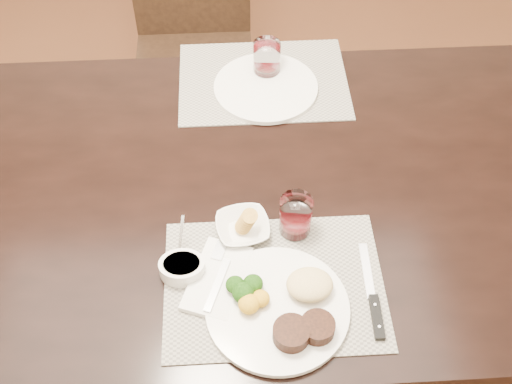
{
  "coord_description": "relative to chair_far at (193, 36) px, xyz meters",
  "views": [
    {
      "loc": [
        0.12,
        -0.98,
        1.91
      ],
      "look_at": [
        0.17,
        -0.07,
        0.82
      ],
      "focal_mm": 45.0,
      "sensor_mm": 36.0,
      "label": 1
    }
  ],
  "objects": [
    {
      "name": "ground_plane",
      "position": [
        0.0,
        -0.93,
        -0.5
      ],
      "size": [
        4.5,
        4.5,
        0.0
      ],
      "primitive_type": "plane",
      "color": "#4E2A19",
      "rests_on": "ground"
    },
    {
      "name": "dining_table",
      "position": [
        0.0,
        -0.93,
        0.16
      ],
      "size": [
        2.0,
        1.0,
        0.75
      ],
      "color": "black",
      "rests_on": "ground"
    },
    {
      "name": "chair_far",
      "position": [
        0.0,
        0.0,
        0.0
      ],
      "size": [
        0.42,
        0.42,
        0.9
      ],
      "color": "black",
      "rests_on": "ground"
    },
    {
      "name": "placemat_near",
      "position": [
        0.2,
        -1.2,
        0.25
      ],
      "size": [
        0.46,
        0.34,
        0.0
      ],
      "primitive_type": "cube",
      "color": "gray",
      "rests_on": "dining_table"
    },
    {
      "name": "placemat_far",
      "position": [
        0.21,
        -0.55,
        0.25
      ],
      "size": [
        0.46,
        0.34,
        0.0
      ],
      "primitive_type": "cube",
      "color": "gray",
      "rests_on": "dining_table"
    },
    {
      "name": "dinner_plate",
      "position": [
        0.21,
        -1.27,
        0.27
      ],
      "size": [
        0.29,
        0.29,
        0.05
      ],
      "rotation": [
        0.0,
        0.0,
        0.35
      ],
      "color": "silver",
      "rests_on": "placemat_near"
    },
    {
      "name": "napkin_fork",
      "position": [
        0.08,
        -1.19,
        0.26
      ],
      "size": [
        0.16,
        0.21,
        0.02
      ],
      "rotation": [
        0.0,
        0.0,
        -0.35
      ],
      "color": "silver",
      "rests_on": "placemat_near"
    },
    {
      "name": "steak_knife",
      "position": [
        0.4,
        -1.27,
        0.26
      ],
      "size": [
        0.02,
        0.23,
        0.01
      ],
      "rotation": [
        0.0,
        0.0,
        -0.03
      ],
      "color": "silver",
      "rests_on": "placemat_near"
    },
    {
      "name": "cracker_bowl",
      "position": [
        0.14,
        -1.06,
        0.27
      ],
      "size": [
        0.13,
        0.13,
        0.05
      ],
      "rotation": [
        0.0,
        0.0,
        0.16
      ],
      "color": "silver",
      "rests_on": "placemat_near"
    },
    {
      "name": "sauce_ramekin",
      "position": [
        0.0,
        -1.17,
        0.27
      ],
      "size": [
        0.1,
        0.15,
        0.08
      ],
      "rotation": [
        0.0,
        0.0,
        -0.16
      ],
      "color": "silver",
      "rests_on": "placemat_near"
    },
    {
      "name": "wine_glass_near",
      "position": [
        0.25,
        -1.06,
        0.29
      ],
      "size": [
        0.07,
        0.07,
        0.1
      ],
      "rotation": [
        0.0,
        0.0,
        0.29
      ],
      "color": "silver",
      "rests_on": "placemat_near"
    },
    {
      "name": "far_plate",
      "position": [
        0.22,
        -0.59,
        0.26
      ],
      "size": [
        0.28,
        0.28,
        0.01
      ],
      "primitive_type": "cylinder",
      "color": "silver",
      "rests_on": "placemat_far"
    },
    {
      "name": "wine_glass_far",
      "position": [
        0.23,
        -0.52,
        0.3
      ],
      "size": [
        0.07,
        0.07,
        0.1
      ],
      "rotation": [
        0.0,
        0.0,
        0.2
      ],
      "color": "silver",
      "rests_on": "placemat_far"
    }
  ]
}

